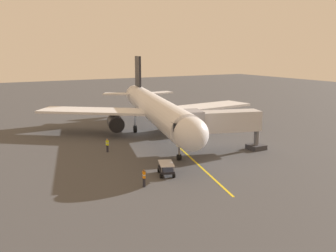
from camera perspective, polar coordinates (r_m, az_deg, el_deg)
The scene contains 7 objects.
ground_plane at distance 59.81m, azimuth -4.42°, elevation -1.07°, with size 220.00×220.00×0.00m, color #424244.
apron_lead_in_line at distance 52.93m, azimuth 1.12°, elevation -2.65°, with size 0.24×40.00×0.01m, color yellow.
airplane at distance 57.59m, azimuth -1.94°, elevation 2.53°, with size 33.54×39.68×11.50m.
jet_bridge at distance 48.39m, azimuth 7.03°, elevation 0.51°, with size 11.45×5.57×5.40m.
ground_crew_marshaller at distance 36.54m, azimuth -3.55°, elevation -7.62°, with size 0.36×0.46×1.71m.
ground_crew_wing_walker at distance 49.19m, azimuth -8.91°, elevation -2.80°, with size 0.31×0.43×1.71m.
baggage_cart_near_nose at distance 39.93m, azimuth -0.28°, elevation -6.30°, with size 2.29×2.93×1.27m.
Camera 1 is at (24.30, 53.18, 12.63)m, focal length 41.44 mm.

